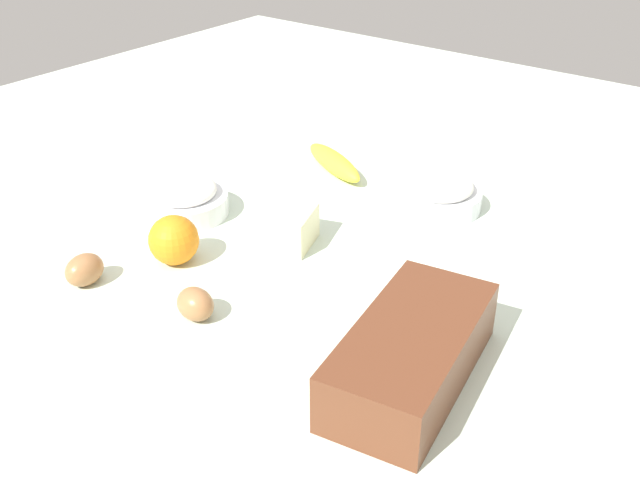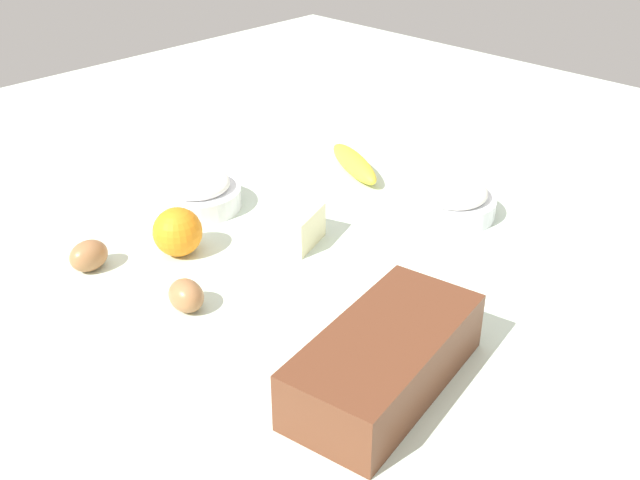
{
  "view_description": "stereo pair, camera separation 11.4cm",
  "coord_description": "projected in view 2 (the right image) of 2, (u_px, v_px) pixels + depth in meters",
  "views": [
    {
      "loc": [
        0.78,
        0.6,
        0.61
      ],
      "look_at": [
        0.0,
        0.0,
        0.04
      ],
      "focal_mm": 41.27,
      "sensor_mm": 36.0,
      "label": 1
    },
    {
      "loc": [
        0.71,
        0.69,
        0.61
      ],
      "look_at": [
        0.0,
        0.0,
        0.04
      ],
      "focal_mm": 41.27,
      "sensor_mm": 36.0,
      "label": 2
    }
  ],
  "objects": [
    {
      "name": "sugar_bowl",
      "position": [
        198.0,
        192.0,
        1.31
      ],
      "size": [
        0.15,
        0.15,
        0.07
      ],
      "color": "white",
      "rests_on": "ground_plane"
    },
    {
      "name": "loaf_pan",
      "position": [
        385.0,
        358.0,
        0.89
      ],
      "size": [
        0.3,
        0.17,
        0.08
      ],
      "rotation": [
        0.0,
        0.0,
        0.17
      ],
      "color": "brown",
      "rests_on": "ground_plane"
    },
    {
      "name": "butter_block",
      "position": [
        296.0,
        227.0,
        1.2
      ],
      "size": [
        0.11,
        0.09,
        0.06
      ],
      "primitive_type": "cube",
      "rotation": [
        0.0,
        0.0,
        0.33
      ],
      "color": "#F4EDB2",
      "rests_on": "ground_plane"
    },
    {
      "name": "flour_bowl",
      "position": [
        453.0,
        200.0,
        1.28
      ],
      "size": [
        0.15,
        0.15,
        0.07
      ],
      "color": "white",
      "rests_on": "ground_plane"
    },
    {
      "name": "orange_fruit",
      "position": [
        178.0,
        232.0,
        1.16
      ],
      "size": [
        0.08,
        0.08,
        0.08
      ],
      "primitive_type": "sphere",
      "color": "orange",
      "rests_on": "ground_plane"
    },
    {
      "name": "ground_plane",
      "position": [
        320.0,
        267.0,
        1.16
      ],
      "size": [
        2.4,
        2.4,
        0.02
      ],
      "primitive_type": "cube",
      "color": "silver"
    },
    {
      "name": "banana",
      "position": [
        354.0,
        163.0,
        1.44
      ],
      "size": [
        0.12,
        0.19,
        0.04
      ],
      "primitive_type": "ellipsoid",
      "rotation": [
        0.0,
        0.0,
        1.13
      ],
      "color": "yellow",
      "rests_on": "ground_plane"
    },
    {
      "name": "egg_beside_bowl",
      "position": [
        89.0,
        256.0,
        1.13
      ],
      "size": [
        0.07,
        0.05,
        0.05
      ],
      "primitive_type": "ellipsoid",
      "rotation": [
        0.0,
        1.57,
        0.07
      ],
      "color": "#A06B41",
      "rests_on": "ground_plane"
    },
    {
      "name": "egg_near_butter",
      "position": [
        186.0,
        296.0,
        1.04
      ],
      "size": [
        0.05,
        0.06,
        0.05
      ],
      "primitive_type": "ellipsoid",
      "rotation": [
        0.0,
        1.57,
        1.44
      ],
      "color": "#A26D42",
      "rests_on": "ground_plane"
    }
  ]
}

